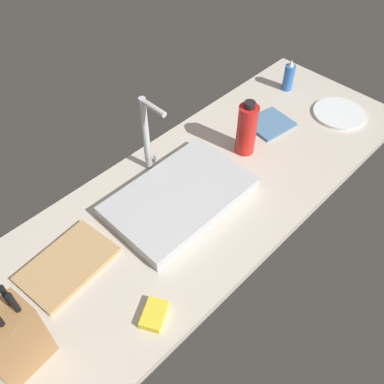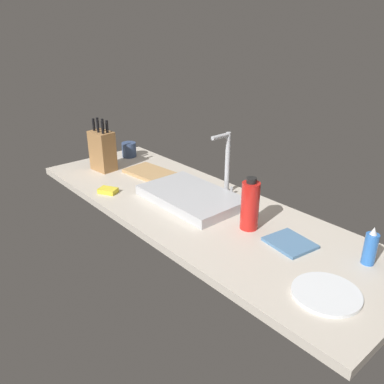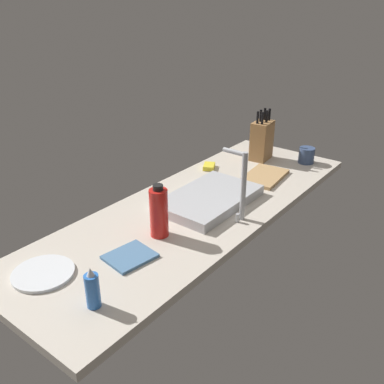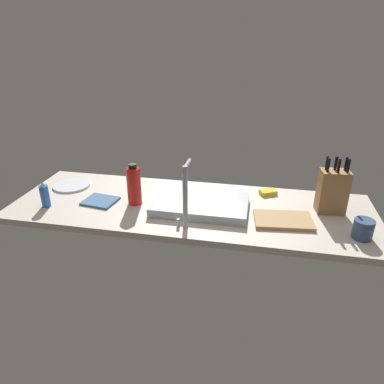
{
  "view_description": "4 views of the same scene",
  "coord_description": "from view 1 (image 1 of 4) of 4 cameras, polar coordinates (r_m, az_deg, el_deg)",
  "views": [
    {
      "loc": [
        -70.11,
        -66.68,
        114.02
      ],
      "look_at": [
        -3.44,
        -1.28,
        9.28
      ],
      "focal_mm": 38.94,
      "sensor_mm": 36.0,
      "label": 1
    },
    {
      "loc": [
        124.32,
        -109.64,
        83.72
      ],
      "look_at": [
        -0.86,
        -1.32,
        10.91
      ],
      "focal_mm": 36.74,
      "sensor_mm": 36.0,
      "label": 2
    },
    {
      "loc": [
        141.09,
        106.44,
        95.14
      ],
      "look_at": [
        3.05,
        -1.11,
        11.57
      ],
      "focal_mm": 39.86,
      "sensor_mm": 36.0,
      "label": 3
    },
    {
      "loc": [
        -33.94,
        165.93,
        89.53
      ],
      "look_at": [
        -0.62,
        -0.24,
        11.49
      ],
      "focal_mm": 33.03,
      "sensor_mm": 36.0,
      "label": 4
    }
  ],
  "objects": [
    {
      "name": "knife_block",
      "position": [
        1.15,
        -23.37,
        -18.15
      ],
      "size": [
        14.94,
        10.98,
        29.56
      ],
      "rotation": [
        0.0,
        0.0,
        0.11
      ],
      "color": "#9E7042",
      "rests_on": "countertop_slab"
    },
    {
      "name": "water_bottle",
      "position": [
        1.58,
        7.51,
        8.55
      ],
      "size": [
        7.56,
        7.56,
        22.66
      ],
      "color": "red",
      "rests_on": "countertop_slab"
    },
    {
      "name": "dinner_plate",
      "position": [
        1.91,
        19.49,
        10.13
      ],
      "size": [
        21.93,
        21.93,
        1.2
      ],
      "primitive_type": "cylinder",
      "color": "white",
      "rests_on": "countertop_slab"
    },
    {
      "name": "faucet",
      "position": [
        1.45,
        -6.11,
        8.22
      ],
      "size": [
        5.5,
        11.82,
        31.15
      ],
      "color": "#B7BABF",
      "rests_on": "countertop_slab"
    },
    {
      "name": "dish_towel",
      "position": [
        1.78,
        10.63,
        9.17
      ],
      "size": [
        19.03,
        16.98,
        1.2
      ],
      "primitive_type": "cube",
      "rotation": [
        0.0,
        0.0,
        -0.14
      ],
      "color": "teal",
      "rests_on": "countertop_slab"
    },
    {
      "name": "cutting_board",
      "position": [
        1.35,
        -16.67,
        -9.46
      ],
      "size": [
        29.92,
        20.98,
        1.8
      ],
      "primitive_type": "cube",
      "rotation": [
        0.0,
        0.0,
        0.11
      ],
      "color": "tan",
      "rests_on": "countertop_slab"
    },
    {
      "name": "soap_bottle",
      "position": [
        1.97,
        13.11,
        15.14
      ],
      "size": [
        4.66,
        4.66,
        14.63
      ],
      "color": "blue",
      "rests_on": "countertop_slab"
    },
    {
      "name": "dish_sponge",
      "position": [
        1.21,
        -5.22,
        -16.37
      ],
      "size": [
        10.77,
        9.58,
        2.4
      ],
      "primitive_type": "cube",
      "rotation": [
        0.0,
        0.0,
        0.5
      ],
      "color": "yellow",
      "rests_on": "countertop_slab"
    },
    {
      "name": "sink_basin",
      "position": [
        1.44,
        -1.67,
        -0.66
      ],
      "size": [
        49.33,
        30.85,
        4.62
      ],
      "primitive_type": "cube",
      "color": "#B7BABF",
      "rests_on": "countertop_slab"
    },
    {
      "name": "countertop_slab",
      "position": [
        1.48,
        0.58,
        -0.97
      ],
      "size": [
        192.74,
        65.51,
        3.5
      ],
      "primitive_type": "cube",
      "color": "beige",
      "rests_on": "ground"
    }
  ]
}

